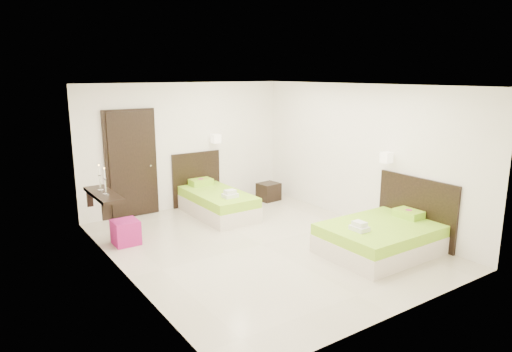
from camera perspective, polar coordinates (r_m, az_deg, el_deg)
floor at (r=7.67m, az=0.65°, el=-8.55°), size 5.50×5.50×0.00m
bed_single at (r=9.22m, az=-5.09°, el=-3.08°), size 1.10×1.84×1.52m
bed_double at (r=7.57m, az=15.60°, el=-7.20°), size 1.77×1.51×1.46m
nightstand at (r=10.20m, az=1.58°, el=-1.96°), size 0.48×0.43×0.39m
ottoman at (r=7.93m, az=-15.97°, el=-6.77°), size 0.41×0.41×0.41m
door at (r=9.19m, az=-15.30°, el=1.42°), size 1.02×0.15×2.14m
console_shelf at (r=7.97m, az=-18.59°, el=-2.24°), size 0.35×1.20×0.78m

